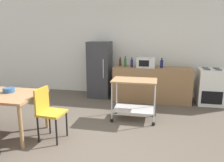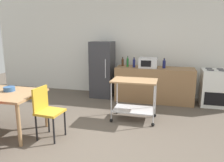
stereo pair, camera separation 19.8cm
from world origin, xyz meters
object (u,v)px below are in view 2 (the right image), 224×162
at_px(bottle_sesame_oil, 164,64).
at_px(bottle_olive_oil, 123,62).
at_px(refrigerator, 102,69).
at_px(stove_oven, 213,88).
at_px(kitchen_cart, 134,93).
at_px(bottle_soy_sauce, 134,63).
at_px(fruit_bowl, 9,89).
at_px(bottle_sparkling_water, 128,62).
at_px(microwave, 148,63).
at_px(chair_mustard, 47,109).

bearing_deg(bottle_sesame_oil, bottle_olive_oil, 173.74).
relative_size(refrigerator, bottle_olive_oil, 6.51).
bearing_deg(stove_oven, kitchen_cart, -141.19).
relative_size(bottle_soy_sauce, fruit_bowl, 1.30).
bearing_deg(fruit_bowl, bottle_sesame_oil, 42.71).
height_order(bottle_sparkling_water, microwave, bottle_sparkling_water).
distance_m(chair_mustard, stove_oven, 4.01).
bearing_deg(microwave, bottle_olive_oil, 166.92).
bearing_deg(kitchen_cart, fruit_bowl, -152.95).
height_order(stove_oven, refrigerator, refrigerator).
relative_size(bottle_sparkling_water, bottle_sesame_oil, 1.10).
bearing_deg(bottle_sparkling_water, bottle_soy_sauce, -12.53).
height_order(bottle_olive_oil, microwave, microwave).
height_order(chair_mustard, microwave, microwave).
xyz_separation_m(stove_oven, bottle_sesame_oil, (-1.22, -0.05, 0.55)).
height_order(bottle_olive_oil, bottle_soy_sauce, bottle_soy_sauce).
xyz_separation_m(kitchen_cart, bottle_soy_sauce, (-0.22, 1.32, 0.43)).
bearing_deg(bottle_sparkling_water, stove_oven, 1.43).
distance_m(refrigerator, bottle_sesame_oil, 1.70).
distance_m(kitchen_cart, bottle_olive_oil, 1.64).
distance_m(stove_oven, kitchen_cart, 2.26).
relative_size(bottle_sparkling_water, bottle_soy_sauce, 1.08).
bearing_deg(chair_mustard, fruit_bowl, 87.20).
height_order(chair_mustard, kitchen_cart, chair_mustard).
bearing_deg(stove_oven, bottle_sparkling_water, -178.57).
bearing_deg(chair_mustard, kitchen_cart, -43.67).
bearing_deg(bottle_sparkling_water, chair_mustard, -109.64).
xyz_separation_m(refrigerator, bottle_sesame_oil, (1.68, -0.13, 0.23)).
bearing_deg(bottle_sesame_oil, refrigerator, 175.54).
relative_size(bottle_olive_oil, bottle_sparkling_water, 0.85).
distance_m(bottle_olive_oil, microwave, 0.72).
xyz_separation_m(kitchen_cart, bottle_olive_oil, (-0.56, 1.49, 0.43)).
height_order(chair_mustard, bottle_soy_sauce, bottle_soy_sauce).
xyz_separation_m(chair_mustard, bottle_olive_oil, (0.74, 2.66, 0.48)).
relative_size(kitchen_cart, microwave, 1.98).
relative_size(chair_mustard, fruit_bowl, 4.47).
height_order(bottle_sparkling_water, bottle_soy_sauce, bottle_sparkling_water).
bearing_deg(chair_mustard, bottle_sparkling_water, -15.28).
distance_m(chair_mustard, microwave, 2.93).
distance_m(bottle_olive_oil, fruit_bowl, 2.99).
relative_size(bottle_sesame_oil, fruit_bowl, 1.27).
relative_size(stove_oven, bottle_olive_oil, 3.87).
bearing_deg(stove_oven, bottle_olive_oil, 178.25).
bearing_deg(chair_mustard, microwave, -25.73).
height_order(kitchen_cart, bottle_sesame_oil, bottle_sesame_oil).
height_order(microwave, fruit_bowl, microwave).
xyz_separation_m(stove_oven, fruit_bowl, (-3.86, -2.49, 0.34)).
bearing_deg(bottle_sparkling_water, microwave, -4.05).
height_order(stove_oven, bottle_sesame_oil, bottle_sesame_oil).
distance_m(refrigerator, fruit_bowl, 2.74).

